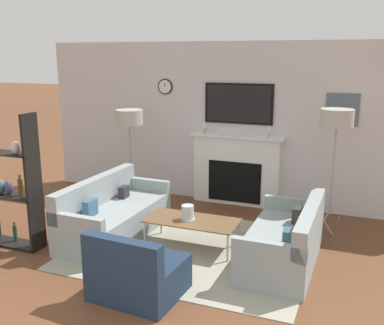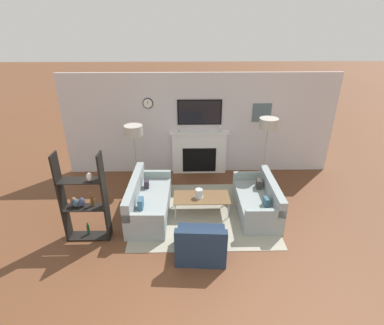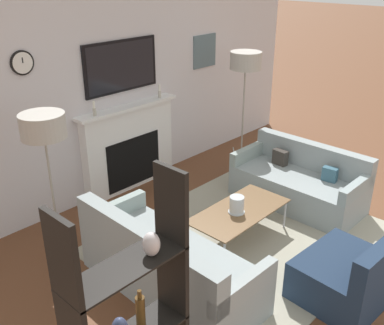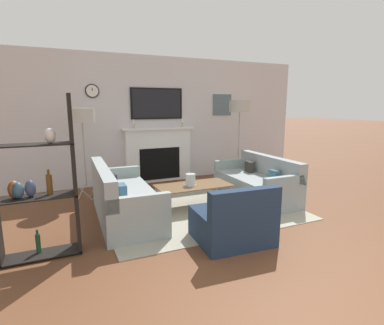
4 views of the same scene
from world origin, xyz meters
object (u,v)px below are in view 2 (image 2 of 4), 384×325
object	(u,v)px
couch_right	(258,202)
hurricane_candle	(199,194)
armchair	(201,244)
couch_left	(148,202)
floor_lamp_left	(133,131)
shelf_unit	(83,200)
coffee_table	(202,198)
floor_lamp_right	(269,124)

from	to	relation	value
couch_right	hurricane_candle	xyz separation A→B (m)	(-1.29, 0.04, 0.19)
couch_right	armchair	world-z (taller)	couch_right
couch_left	floor_lamp_left	bearing A→B (deg)	107.75
armchair	shelf_unit	xyz separation A→B (m)	(-2.16, 0.56, 0.60)
shelf_unit	couch_right	bearing A→B (deg)	12.31
armchair	floor_lamp_left	distance (m)	3.21
couch_right	shelf_unit	world-z (taller)	shelf_unit
couch_left	floor_lamp_left	xyz separation A→B (m)	(-0.40, 1.25, 1.19)
couch_left	coffee_table	bearing A→B (deg)	2.11
coffee_table	hurricane_candle	distance (m)	0.12
shelf_unit	floor_lamp_right	bearing A→B (deg)	27.43
armchair	coffee_table	bearing A→B (deg)	86.56
couch_left	floor_lamp_right	xyz separation A→B (m)	(2.81, 1.25, 1.34)
floor_lamp_right	shelf_unit	size ratio (longest dim) A/B	0.99
armchair	shelf_unit	distance (m)	2.31
hurricane_candle	floor_lamp_right	distance (m)	2.39
couch_left	hurricane_candle	size ratio (longest dim) A/B	9.73
couch_right	hurricane_candle	world-z (taller)	couch_right
armchair	coffee_table	xyz separation A→B (m)	(0.08, 1.36, 0.11)
couch_right	hurricane_candle	size ratio (longest dim) A/B	8.61
armchair	shelf_unit	size ratio (longest dim) A/B	0.52
couch_right	floor_lamp_left	world-z (taller)	floor_lamp_left
coffee_table	shelf_unit	world-z (taller)	shelf_unit
floor_lamp_left	hurricane_candle	bearing A→B (deg)	-38.79
floor_lamp_left	coffee_table	bearing A→B (deg)	-37.66
hurricane_candle	floor_lamp_left	xyz separation A→B (m)	(-1.51, 1.21, 1.01)
armchair	floor_lamp_left	bearing A→B (deg)	120.06
floor_lamp_right	coffee_table	bearing A→B (deg)	-143.52
couch_left	coffee_table	xyz separation A→B (m)	(1.17, 0.04, 0.07)
armchair	hurricane_candle	bearing A→B (deg)	88.99
armchair	floor_lamp_right	world-z (taller)	floor_lamp_right
coffee_table	shelf_unit	size ratio (longest dim) A/B	0.68
couch_left	armchair	xyz separation A→B (m)	(1.09, -1.32, -0.04)
couch_left	coffee_table	size ratio (longest dim) A/B	1.54
hurricane_candle	floor_lamp_right	xyz separation A→B (m)	(1.70, 1.21, 1.16)
floor_lamp_right	shelf_unit	world-z (taller)	shelf_unit
floor_lamp_right	couch_left	bearing A→B (deg)	-155.91
floor_lamp_left	floor_lamp_right	xyz separation A→B (m)	(3.21, 0.00, 0.15)
floor_lamp_right	armchair	bearing A→B (deg)	-123.78
floor_lamp_right	hurricane_candle	bearing A→B (deg)	-144.39
shelf_unit	coffee_table	bearing A→B (deg)	19.69
couch_right	coffee_table	distance (m)	1.24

